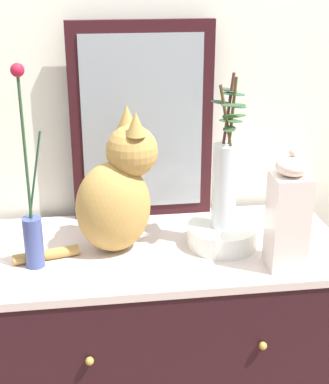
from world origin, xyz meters
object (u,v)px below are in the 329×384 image
at_px(cat_sitting, 117,192).
at_px(sideboard, 165,363).
at_px(mirror_leaning, 142,123).
at_px(vase_glass_clear, 225,178).
at_px(vase_slim_green, 32,224).
at_px(bowl_porcelain, 222,235).
at_px(jar_lidded_porcelain, 288,214).

bearing_deg(cat_sitting, sideboard, -3.10).
distance_m(mirror_leaning, cat_sitting, 0.30).
bearing_deg(sideboard, mirror_leaning, 99.21).
bearing_deg(cat_sitting, vase_glass_clear, -4.25).
distance_m(vase_slim_green, bowl_porcelain, 0.58).
height_order(sideboard, jar_lidded_porcelain, jar_lidded_porcelain).
distance_m(mirror_leaning, vase_glass_clear, 0.36).
bearing_deg(cat_sitting, jar_lidded_porcelain, -20.89).
relative_size(vase_slim_green, bowl_porcelain, 2.67).
bearing_deg(bowl_porcelain, vase_glass_clear, 7.85).
xyz_separation_m(cat_sitting, vase_glass_clear, (0.32, -0.02, 0.04)).
xyz_separation_m(mirror_leaning, vase_glass_clear, (0.22, -0.26, -0.11)).
bearing_deg(mirror_leaning, cat_sitting, -113.05).
relative_size(cat_sitting, vase_glass_clear, 0.94).
bearing_deg(mirror_leaning, jar_lidded_porcelain, -48.68).
bearing_deg(jar_lidded_porcelain, cat_sitting, 159.11).
height_order(cat_sitting, vase_slim_green, vase_slim_green).
relative_size(vase_glass_clear, jar_lidded_porcelain, 1.30).
height_order(vase_slim_green, jar_lidded_porcelain, vase_slim_green).
relative_size(sideboard, vase_slim_green, 1.91).
distance_m(bowl_porcelain, jar_lidded_porcelain, 0.25).
bearing_deg(sideboard, cat_sitting, 176.90).
xyz_separation_m(bowl_porcelain, vase_glass_clear, (0.00, 0.00, 0.19)).
xyz_separation_m(vase_slim_green, jar_lidded_porcelain, (0.71, -0.10, 0.03)).
bearing_deg(mirror_leaning, vase_slim_green, -137.42).
xyz_separation_m(sideboard, cat_sitting, (-0.14, 0.01, 0.63)).
height_order(sideboard, vase_slim_green, vase_slim_green).
height_order(mirror_leaning, jar_lidded_porcelain, mirror_leaning).
height_order(vase_glass_clear, jar_lidded_porcelain, vase_glass_clear).
height_order(bowl_porcelain, vase_glass_clear, vase_glass_clear).
distance_m(sideboard, vase_slim_green, 0.70).
bearing_deg(vase_glass_clear, cat_sitting, 175.75).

